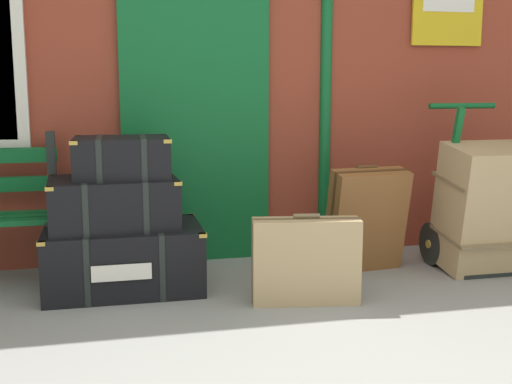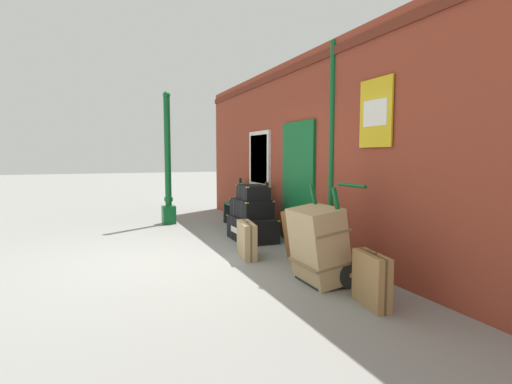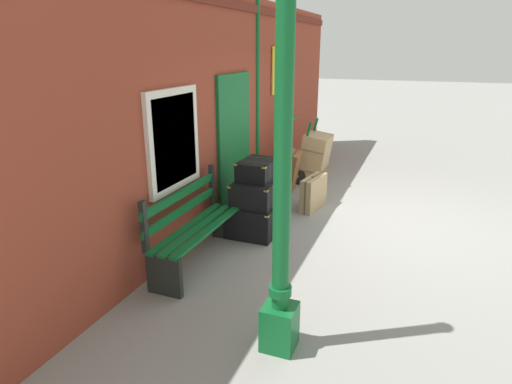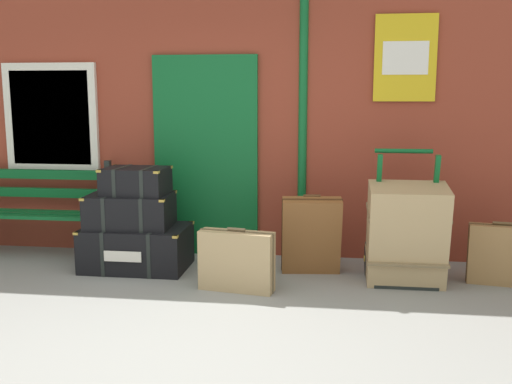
# 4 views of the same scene
# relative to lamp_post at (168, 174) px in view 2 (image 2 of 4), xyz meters

# --- Properties ---
(ground_plane) EXTENTS (60.00, 60.00, 0.00)m
(ground_plane) POSITION_rel_lamp_post_xyz_m (3.16, -0.73, -1.10)
(ground_plane) COLOR gray
(brick_facade) EXTENTS (10.40, 0.35, 3.20)m
(brick_facade) POSITION_rel_lamp_post_xyz_m (3.15, 1.87, 0.49)
(brick_facade) COLOR brown
(brick_facade) RESTS_ON ground
(lamp_post) EXTENTS (0.28, 0.28, 2.92)m
(lamp_post) POSITION_rel_lamp_post_xyz_m (0.00, 0.00, 0.00)
(lamp_post) COLOR #0F5B28
(lamp_post) RESTS_ON ground
(platform_bench) EXTENTS (1.60, 0.43, 1.01)m
(platform_bench) POSITION_rel_lamp_post_xyz_m (1.13, 1.43, -0.66)
(platform_bench) COLOR #0F5B28
(platform_bench) RESTS_ON ground
(steamer_trunk_base) EXTENTS (1.01, 0.67, 0.43)m
(steamer_trunk_base) POSITION_rel_lamp_post_xyz_m (2.35, 1.08, -0.89)
(steamer_trunk_base) COLOR black
(steamer_trunk_base) RESTS_ON ground
(steamer_trunk_middle) EXTENTS (0.83, 0.59, 0.33)m
(steamer_trunk_middle) POSITION_rel_lamp_post_xyz_m (2.29, 1.09, -0.52)
(steamer_trunk_middle) COLOR black
(steamer_trunk_middle) RESTS_ON steamer_trunk_base
(steamer_trunk_top) EXTENTS (0.62, 0.47, 0.27)m
(steamer_trunk_top) POSITION_rel_lamp_post_xyz_m (2.36, 1.10, -0.23)
(steamer_trunk_top) COLOR black
(steamer_trunk_top) RESTS_ON steamer_trunk_middle
(porters_trolley) EXTENTS (0.71, 0.64, 1.19)m
(porters_trolley) POSITION_rel_lamp_post_xyz_m (4.91, 1.09, -0.83)
(porters_trolley) COLOR black
(porters_trolley) RESTS_ON ground
(large_brown_trunk) EXTENTS (0.70, 0.56, 0.93)m
(large_brown_trunk) POSITION_rel_lamp_post_xyz_m (4.91, 0.92, -0.64)
(large_brown_trunk) COLOR tan
(large_brown_trunk) RESTS_ON ground
(suitcase_slate) EXTENTS (0.58, 0.37, 0.77)m
(suitcase_slate) POSITION_rel_lamp_post_xyz_m (4.06, 1.13, -0.73)
(suitcase_slate) COLOR brown
(suitcase_slate) RESTS_ON ground
(suitcase_beige) EXTENTS (0.68, 0.29, 0.57)m
(suitcase_beige) POSITION_rel_lamp_post_xyz_m (3.43, 0.56, -0.84)
(suitcase_beige) COLOR tan
(suitcase_beige) RESTS_ON ground
(suitcase_charcoal) EXTENTS (0.57, 0.24, 0.58)m
(suitcase_charcoal) POSITION_rel_lamp_post_xyz_m (5.76, 1.04, -0.83)
(suitcase_charcoal) COLOR olive
(suitcase_charcoal) RESTS_ON ground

